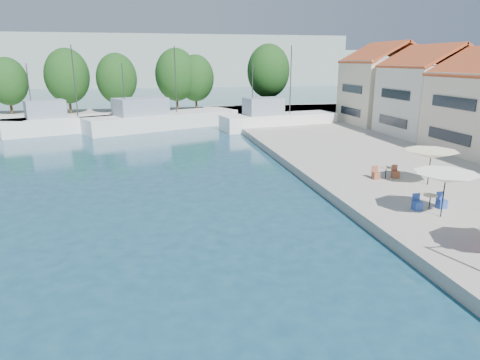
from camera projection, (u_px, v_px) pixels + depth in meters
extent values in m
cube|color=#A59E95|center=(124.00, 116.00, 62.03)|extent=(90.00, 16.00, 0.60)
cube|color=#929F95|center=(69.00, 61.00, 143.39)|extent=(180.00, 40.00, 16.00)
cube|color=#929F95|center=(257.00, 66.00, 176.46)|extent=(140.00, 40.00, 12.00)
cube|color=silver|center=(430.00, 101.00, 43.68)|extent=(8.00, 8.50, 7.00)
pyramid|color=#B55E28|center=(437.00, 46.00, 42.25)|extent=(8.40, 8.80, 1.80)
cube|color=beige|center=(385.00, 92.00, 52.10)|extent=(8.60, 8.50, 7.50)
pyramid|color=#B55E28|center=(389.00, 44.00, 50.61)|extent=(9.00, 8.80, 1.80)
cube|color=white|center=(67.00, 126.00, 49.56)|extent=(14.09, 8.13, 2.20)
cube|color=gray|center=(45.00, 109.00, 47.94)|extent=(4.81, 4.01, 2.00)
cylinder|color=#2D2D2D|center=(74.00, 81.00, 48.89)|extent=(0.12, 0.12, 8.00)
cylinder|color=#2D2D2D|center=(29.00, 91.00, 46.70)|extent=(0.10, 0.10, 6.00)
cube|color=silver|center=(163.00, 122.00, 52.95)|extent=(19.58, 12.50, 2.20)
cube|color=gray|center=(140.00, 106.00, 50.75)|extent=(6.84, 5.89, 2.00)
cylinder|color=#2D2D2D|center=(175.00, 80.00, 52.67)|extent=(0.12, 0.12, 8.00)
cylinder|color=#2D2D2D|center=(124.00, 90.00, 49.12)|extent=(0.10, 0.10, 6.00)
cube|color=white|center=(279.00, 123.00, 52.25)|extent=(14.77, 6.27, 2.20)
cube|color=gray|center=(263.00, 106.00, 50.90)|extent=(4.75, 3.60, 2.00)
cylinder|color=#2D2D2D|center=(291.00, 80.00, 51.40)|extent=(0.12, 0.12, 8.00)
cylinder|color=#2D2D2D|center=(252.00, 90.00, 49.84)|extent=(0.10, 0.10, 6.00)
cylinder|color=#3F2B19|center=(10.00, 102.00, 61.30)|extent=(0.36, 0.36, 3.55)
ellipsoid|color=#193A12|center=(8.00, 81.00, 60.54)|extent=(5.40, 5.40, 6.75)
cylinder|color=#3F2B19|center=(70.00, 99.00, 62.08)|extent=(0.36, 0.36, 4.11)
ellipsoid|color=#193A12|center=(67.00, 76.00, 61.20)|extent=(6.24, 6.24, 7.80)
cylinder|color=#3F2B19|center=(118.00, 100.00, 62.65)|extent=(0.36, 0.36, 3.81)
ellipsoid|color=#193A12|center=(117.00, 79.00, 61.83)|extent=(5.79, 5.79, 7.24)
cylinder|color=#3F2B19|center=(177.00, 97.00, 65.91)|extent=(0.36, 0.36, 4.15)
ellipsoid|color=#193A12|center=(176.00, 75.00, 65.02)|extent=(6.31, 6.31, 7.89)
cylinder|color=#3F2B19|center=(196.00, 98.00, 67.00)|extent=(0.36, 0.36, 3.74)
ellipsoid|color=#193A12|center=(196.00, 78.00, 66.19)|extent=(5.68, 5.68, 7.10)
cylinder|color=#3F2B19|center=(268.00, 94.00, 69.94)|extent=(0.36, 0.36, 4.50)
ellipsoid|color=#193A12|center=(268.00, 71.00, 68.98)|extent=(6.84, 6.84, 8.55)
cylinder|color=black|center=(443.00, 195.00, 20.78)|extent=(0.06, 0.06, 2.25)
cone|color=white|center=(446.00, 178.00, 20.54)|extent=(3.04, 3.04, 0.50)
cylinder|color=black|center=(429.00, 168.00, 26.29)|extent=(0.06, 0.06, 2.16)
cone|color=#F0E7BB|center=(431.00, 154.00, 26.07)|extent=(3.18, 3.18, 0.50)
cylinder|color=black|center=(430.00, 202.00, 22.09)|extent=(0.06, 0.06, 0.74)
cylinder|color=tan|center=(431.00, 195.00, 21.99)|extent=(0.70, 0.70, 0.04)
cube|color=#294CA5|center=(441.00, 204.00, 22.26)|extent=(0.42, 0.42, 0.46)
cube|color=#294CA5|center=(417.00, 206.00, 21.99)|extent=(0.42, 0.42, 0.46)
cylinder|color=black|center=(386.00, 173.00, 27.87)|extent=(0.06, 0.06, 0.74)
cylinder|color=tan|center=(386.00, 167.00, 27.77)|extent=(0.70, 0.70, 0.04)
cube|color=brown|center=(395.00, 174.00, 28.04)|extent=(0.42, 0.42, 0.46)
cube|color=brown|center=(376.00, 176.00, 27.77)|extent=(0.42, 0.42, 0.46)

